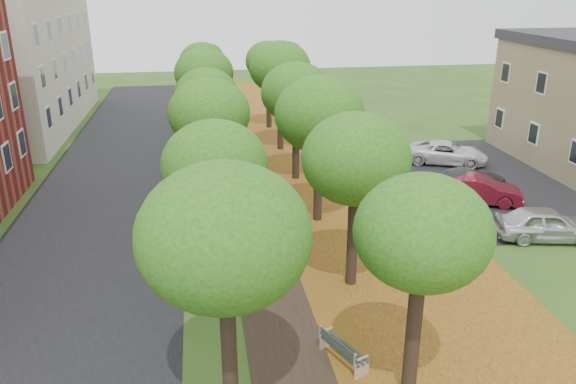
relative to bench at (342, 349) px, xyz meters
name	(u,v)px	position (x,y,z in m)	size (l,w,h in m)	color
street_asphalt	(105,208)	(-8.63, 13.47, -0.44)	(8.00, 70.00, 0.01)	black
footpath	(256,199)	(-1.13, 13.47, -0.44)	(3.20, 70.00, 0.01)	black
leaf_verge	(350,194)	(3.87, 13.47, -0.44)	(7.50, 70.00, 0.01)	#A3701E
parking_lot	(491,179)	(12.37, 14.47, -0.44)	(9.00, 16.00, 0.01)	black
tree_row_west	(208,105)	(-3.33, 13.47, 4.55)	(3.75, 33.75, 6.63)	black
tree_row_east	(307,101)	(1.47, 13.47, 4.55)	(3.75, 33.75, 6.63)	black
bench	(342,349)	(0.00, 0.00, 0.00)	(1.20, 1.85, 0.85)	#27312B
car_silver	(546,224)	(10.75, 6.78, 0.29)	(1.72, 4.27, 1.45)	silver
car_red	(478,190)	(9.87, 11.24, 0.26)	(1.48, 4.25, 1.40)	maroon
car_grey	(467,181)	(9.87, 12.51, 0.26)	(1.98, 4.86, 1.41)	#36353B
car_white	(447,153)	(11.11, 17.73, 0.23)	(2.22, 4.80, 1.34)	silver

